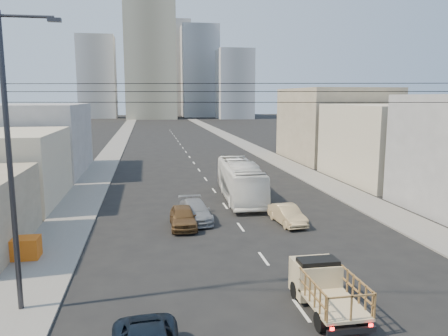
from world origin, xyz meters
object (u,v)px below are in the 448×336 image
object	(u,v)px
city_bus	(240,180)
streetlamp_left	(12,158)
flatbed_pickup	(325,285)
crate_stack	(22,248)
sedan_brown	(183,217)
sedan_tan	(287,215)
sedan_grey	(195,211)

from	to	relation	value
city_bus	streetlamp_left	size ratio (longest dim) A/B	0.98
flatbed_pickup	crate_stack	bearing A→B (deg)	149.64
sedan_brown	crate_stack	distance (m)	10.20
flatbed_pickup	sedan_tan	size ratio (longest dim) A/B	1.09
city_bus	streetlamp_left	distance (m)	23.04
sedan_tan	streetlamp_left	bearing A→B (deg)	-151.10
flatbed_pickup	city_bus	bearing A→B (deg)	87.79
sedan_tan	sedan_brown	bearing A→B (deg)	170.60
sedan_grey	crate_stack	distance (m)	11.75
flatbed_pickup	streetlamp_left	bearing A→B (deg)	170.40
flatbed_pickup	sedan_brown	distance (m)	13.64
flatbed_pickup	sedan_brown	bearing A→B (deg)	110.83
sedan_tan	sedan_grey	size ratio (longest dim) A/B	0.82
flatbed_pickup	crate_stack	xyz separation A→B (m)	(-13.97, 8.18, -0.40)
crate_stack	streetlamp_left	bearing A→B (deg)	-75.23
flatbed_pickup	sedan_grey	bearing A→B (deg)	105.28
sedan_tan	crate_stack	world-z (taller)	sedan_tan
sedan_brown	sedan_grey	size ratio (longest dim) A/B	0.87
city_bus	crate_stack	size ratio (longest dim) A/B	6.55
streetlamp_left	crate_stack	size ratio (longest dim) A/B	6.67
city_bus	crate_stack	xyz separation A→B (m)	(-14.76, -12.21, -0.95)
sedan_brown	streetlamp_left	world-z (taller)	streetlamp_left
flatbed_pickup	sedan_tan	world-z (taller)	flatbed_pickup
flatbed_pickup	city_bus	xyz separation A→B (m)	(0.79, 20.39, 0.55)
streetlamp_left	flatbed_pickup	bearing A→B (deg)	-9.60
city_bus	sedan_brown	size ratio (longest dim) A/B	2.73
crate_stack	sedan_tan	bearing A→B (deg)	14.02
flatbed_pickup	sedan_tan	distance (m)	12.51
sedan_brown	crate_stack	xyz separation A→B (m)	(-9.12, -4.56, -0.04)
sedan_brown	streetlamp_left	distance (m)	14.23
streetlamp_left	crate_stack	distance (m)	8.53
sedan_tan	sedan_grey	xyz separation A→B (m)	(-6.29, 1.92, 0.05)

